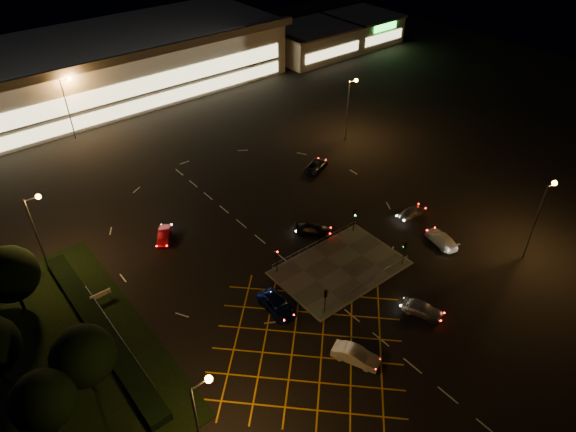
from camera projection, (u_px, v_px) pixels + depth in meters
ground at (315, 267)px, 58.70m from camera, size 180.00×180.00×0.00m
pedestrian_island at (340, 268)px, 58.41m from camera, size 14.00×9.00×0.12m
grass_verge at (50, 358)px, 48.33m from camera, size 18.00×30.00×0.08m
hedge at (100, 329)px, 50.58m from camera, size 2.00×26.00×1.00m
supermarket at (95, 69)px, 94.43m from camera, size 72.00×26.50×10.50m
retail_unit_a at (311, 41)px, 113.85m from camera, size 18.80×14.80×6.35m
retail_unit_b at (362, 28)px, 121.89m from camera, size 14.80×14.80×6.35m
streetlight_sw at (201, 414)px, 36.41m from camera, size 1.78×0.56×10.03m
streetlight_se at (541, 210)px, 56.31m from camera, size 1.78×0.56×10.03m
streetlight_nw at (38, 225)px, 54.23m from camera, size 1.78×0.56×10.03m
streetlight_ne at (350, 101)px, 79.67m from camera, size 1.78×0.56×10.03m
streetlight_far_left at (68, 100)px, 80.11m from camera, size 1.78×0.56×10.03m
streetlight_far_right at (266, 45)px, 101.52m from camera, size 1.78×0.56×10.03m
signal_sw at (325, 297)px, 51.52m from camera, size 0.28×0.30×3.15m
signal_se at (405, 249)px, 57.56m from camera, size 0.28×0.30×3.15m
signal_nw at (277, 256)px, 56.53m from camera, size 0.28×0.30×3.15m
signal_ne at (354, 216)px, 62.58m from camera, size 0.28×0.30×3.15m
tree_a at (43, 401)px, 39.76m from camera, size 5.04×5.04×6.86m
tree_c at (9, 274)px, 50.44m from camera, size 5.76×5.76×7.84m
tree_e at (83, 356)px, 42.84m from camera, size 5.40×5.40×7.35m
car_near_silver at (422, 309)px, 52.42m from camera, size 3.18×4.62×1.46m
car_queue_white at (356, 355)px, 47.69m from camera, size 3.31×4.75×1.48m
car_left_blue at (277, 305)px, 52.89m from camera, size 2.57×5.08×1.38m
car_far_dkgrey at (313, 230)px, 63.19m from camera, size 4.37×4.44×1.29m
car_right_silver at (411, 212)px, 66.15m from camera, size 3.69×1.54×1.25m
car_circ_red at (164, 235)px, 62.30m from camera, size 3.31×3.89×1.26m
car_east_grey at (316, 166)px, 75.52m from camera, size 5.26×3.94×1.33m
car_approach_white at (442, 239)px, 61.67m from camera, size 3.06×5.06×1.37m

